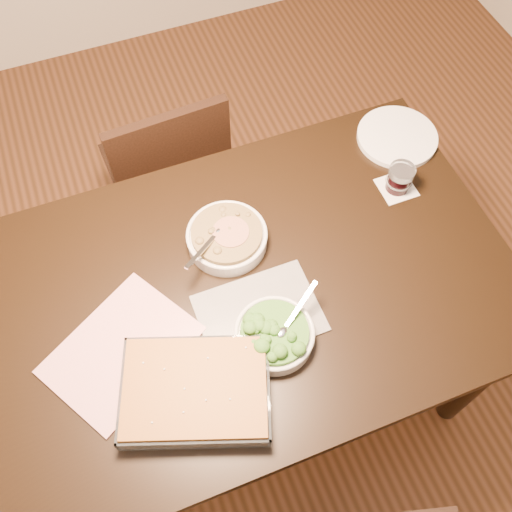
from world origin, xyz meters
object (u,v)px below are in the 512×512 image
table (248,301)px  wine_tumbler (400,178)px  broccoli_bowl (274,335)px  dinner_plate (397,137)px  chair_far (169,171)px  stew_bowl (227,237)px  baking_dish (196,390)px

table → wine_tumbler: 0.55m
broccoli_bowl → dinner_plate: size_ratio=0.85×
wine_tumbler → chair_far: size_ratio=0.10×
stew_bowl → table: bearing=-87.7°
dinner_plate → chair_far: 0.80m
stew_bowl → baking_dish: bearing=-119.6°
table → broccoli_bowl: (0.01, -0.16, 0.12)m
table → dinner_plate: dinner_plate is taller
stew_bowl → dinner_plate: 0.63m
stew_bowl → wine_tumbler: size_ratio=2.61×
baking_dish → chair_far: bearing=99.4°
broccoli_bowl → baking_dish: 0.23m
baking_dish → chair_far: 0.96m
broccoli_bowl → chair_far: bearing=94.0°
table → wine_tumbler: size_ratio=16.82×
dinner_plate → table: bearing=-153.1°
stew_bowl → chair_far: size_ratio=0.26×
chair_far → stew_bowl: bearing=91.5°
stew_bowl → chair_far: 0.61m
wine_tumbler → dinner_plate: (0.09, 0.16, -0.04)m
stew_bowl → dinner_plate: size_ratio=0.90×
baking_dish → wine_tumbler: size_ratio=4.87×
stew_bowl → baking_dish: 0.42m
stew_bowl → baking_dish: (-0.21, -0.37, -0.00)m
stew_bowl → broccoli_bowl: bearing=-87.5°
dinner_plate → chair_far: bearing=150.9°
broccoli_bowl → dinner_plate: bearing=38.3°
broccoli_bowl → chair_far: (-0.06, 0.83, -0.31)m
broccoli_bowl → chair_far: size_ratio=0.25×
chair_far → table: bearing=91.0°
table → wine_tumbler: wine_tumbler is taller
table → stew_bowl: stew_bowl is taller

